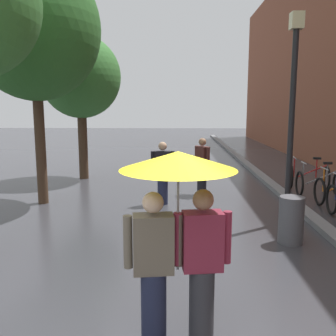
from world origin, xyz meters
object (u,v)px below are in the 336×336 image
object	(u,v)px
street_lamp_post	(292,104)
pedestrian_walking_midground	(163,173)
pedestrian_walking_far	(202,166)
street_tree_1	(34,29)
parked_bicycle_5	(319,183)
litter_bin	(291,220)
couple_under_umbrella	(178,216)
parked_bicycle_6	(309,177)
street_tree_2	(80,78)

from	to	relation	value
street_lamp_post	pedestrian_walking_midground	bearing A→B (deg)	151.54
pedestrian_walking_midground	pedestrian_walking_far	world-z (taller)	pedestrian_walking_far
street_tree_1	parked_bicycle_5	xyz separation A→B (m)	(7.27, 0.86, -3.88)
pedestrian_walking_far	parked_bicycle_5	bearing A→B (deg)	-3.40
street_lamp_post	litter_bin	size ratio (longest dim) A/B	4.99
pedestrian_walking_far	pedestrian_walking_midground	bearing A→B (deg)	-134.28
couple_under_umbrella	street_tree_1	bearing A→B (deg)	121.40
street_tree_1	couple_under_umbrella	bearing A→B (deg)	-58.60
parked_bicycle_6	couple_under_umbrella	xyz separation A→B (m)	(-3.92, -7.44, 0.98)
street_tree_1	pedestrian_walking_far	size ratio (longest dim) A/B	3.78
parked_bicycle_5	parked_bicycle_6	world-z (taller)	same
pedestrian_walking_far	street_tree_1	bearing A→B (deg)	-165.66
litter_bin	pedestrian_walking_midground	size ratio (longest dim) A/B	0.54
couple_under_umbrella	pedestrian_walking_midground	xyz separation A→B (m)	(-0.37, 5.58, -0.56)
parked_bicycle_5	couple_under_umbrella	size ratio (longest dim) A/B	0.56
street_tree_1	street_lamp_post	world-z (taller)	street_tree_1
couple_under_umbrella	street_tree_2	bearing A→B (deg)	109.73
couple_under_umbrella	pedestrian_walking_midground	distance (m)	5.62
parked_bicycle_5	parked_bicycle_6	distance (m)	0.98
parked_bicycle_5	pedestrian_walking_midground	size ratio (longest dim) A/B	0.71
parked_bicycle_5	litter_bin	world-z (taller)	parked_bicycle_5
couple_under_umbrella	parked_bicycle_5	bearing A→B (deg)	59.23
parked_bicycle_5	street_lamp_post	bearing A→B (deg)	-123.28
street_lamp_post	street_tree_1	bearing A→B (deg)	165.49
pedestrian_walking_far	couple_under_umbrella	bearing A→B (deg)	-95.86
litter_bin	pedestrian_walking_far	xyz separation A→B (m)	(-1.35, 3.73, 0.38)
pedestrian_walking_midground	parked_bicycle_6	bearing A→B (deg)	23.51
street_tree_2	pedestrian_walking_midground	xyz separation A→B (m)	(2.83, -3.36, -2.58)
couple_under_umbrella	litter_bin	size ratio (longest dim) A/B	2.36
street_tree_1	couple_under_umbrella	xyz separation A→B (m)	(3.42, -5.61, -2.89)
street_tree_2	parked_bicycle_6	bearing A→B (deg)	-11.84
street_tree_1	parked_bicycle_6	bearing A→B (deg)	14.04
couple_under_umbrella	pedestrian_walking_midground	size ratio (longest dim) A/B	1.27
couple_under_umbrella	litter_bin	world-z (taller)	couple_under_umbrella
parked_bicycle_6	pedestrian_walking_far	xyz separation A→B (m)	(-3.23, -0.79, 0.43)
street_tree_2	street_lamp_post	xyz separation A→B (m)	(5.51, -4.81, -0.90)
parked_bicycle_5	pedestrian_walking_far	world-z (taller)	pedestrian_walking_far
litter_bin	parked_bicycle_5	bearing A→B (deg)	62.88
parked_bicycle_5	parked_bicycle_6	xyz separation A→B (m)	(0.07, 0.97, 0.00)
parked_bicycle_6	street_lamp_post	bearing A→B (deg)	-115.84
parked_bicycle_6	pedestrian_walking_far	bearing A→B (deg)	-166.35
couple_under_umbrella	pedestrian_walking_far	bearing A→B (deg)	84.14
parked_bicycle_5	street_tree_2	bearing A→B (deg)	160.73
pedestrian_walking_midground	pedestrian_walking_far	size ratio (longest dim) A/B	1.00
litter_bin	pedestrian_walking_far	size ratio (longest dim) A/B	0.54
street_tree_2	couple_under_umbrella	world-z (taller)	street_tree_2
parked_bicycle_5	couple_under_umbrella	world-z (taller)	couple_under_umbrella
parked_bicycle_5	pedestrian_walking_midground	distance (m)	4.33
street_tree_2	couple_under_umbrella	bearing A→B (deg)	-70.27
litter_bin	pedestrian_walking_midground	world-z (taller)	pedestrian_walking_midground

